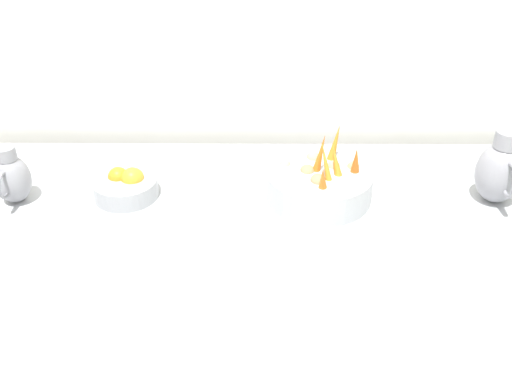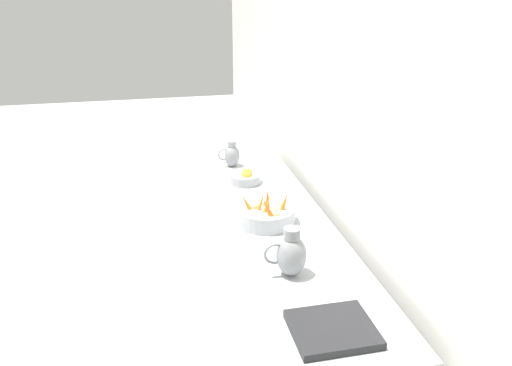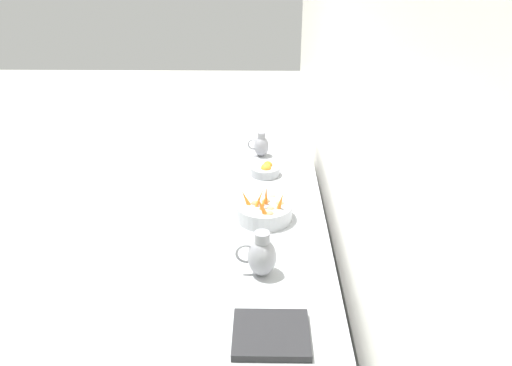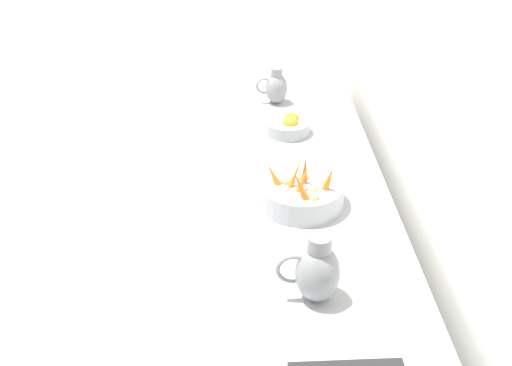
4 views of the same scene
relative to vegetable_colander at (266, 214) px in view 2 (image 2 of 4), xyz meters
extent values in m
cube|color=white|center=(-0.49, 0.46, 0.52)|extent=(0.10, 7.99, 3.00)
cube|color=#ADAFB5|center=(-0.01, -0.04, -0.52)|extent=(0.74, 2.69, 0.92)
cylinder|color=#ADAFB5|center=(0.00, 0.00, -0.01)|extent=(0.35, 0.35, 0.10)
torus|color=#ADAFB5|center=(0.00, 0.00, -0.05)|extent=(0.20, 0.20, 0.01)
cone|color=orange|center=(0.01, 0.05, 0.08)|extent=(0.08, 0.07, 0.12)
cone|color=orange|center=(-0.01, 0.00, 0.09)|extent=(0.04, 0.06, 0.17)
cone|color=orange|center=(-0.10, 0.05, 0.09)|extent=(0.08, 0.08, 0.15)
cone|color=orange|center=(0.03, 0.01, 0.09)|extent=(0.08, 0.06, 0.15)
cone|color=orange|center=(0.02, 0.11, 0.09)|extent=(0.09, 0.05, 0.15)
cone|color=orange|center=(0.11, -0.01, 0.08)|extent=(0.09, 0.05, 0.12)
ellipsoid|color=tan|center=(-0.10, -0.02, 0.04)|extent=(0.05, 0.05, 0.04)
ellipsoid|color=tan|center=(-0.03, 0.11, 0.04)|extent=(0.05, 0.04, 0.04)
ellipsoid|color=#9E7F56|center=(0.05, -0.01, 0.04)|extent=(0.06, 0.05, 0.04)
ellipsoid|color=#9E7F56|center=(-0.01, -0.04, 0.04)|extent=(0.06, 0.05, 0.04)
ellipsoid|color=tan|center=(-0.05, -0.11, 0.04)|extent=(0.05, 0.04, 0.03)
ellipsoid|color=tan|center=(-0.04, 0.05, 0.04)|extent=(0.05, 0.04, 0.04)
cylinder|color=#9EA0A5|center=(-0.01, -0.65, -0.02)|extent=(0.21, 0.21, 0.06)
sphere|color=orange|center=(-0.03, -0.67, 0.01)|extent=(0.07, 0.07, 0.07)
sphere|color=orange|center=(-0.01, -0.62, 0.01)|extent=(0.08, 0.08, 0.08)
ellipsoid|color=gray|center=(0.01, 0.58, 0.05)|extent=(0.15, 0.15, 0.21)
cylinder|color=gray|center=(0.01, 0.58, 0.17)|extent=(0.08, 0.08, 0.06)
torus|color=gray|center=(0.09, 0.58, 0.07)|extent=(0.11, 0.01, 0.11)
ellipsoid|color=gray|center=(0.02, -1.00, 0.03)|extent=(0.12, 0.12, 0.16)
cylinder|color=gray|center=(0.02, -1.00, 0.12)|extent=(0.06, 0.06, 0.04)
torus|color=gray|center=(0.09, -1.00, 0.04)|extent=(0.09, 0.01, 0.09)
cube|color=#232326|center=(-0.03, 1.05, -0.04)|extent=(0.34, 0.30, 0.04)
camera|label=1|loc=(1.64, -0.20, 1.01)|focal=41.00mm
camera|label=2|loc=(0.66, 2.69, 1.33)|focal=36.48mm
camera|label=3|loc=(0.01, 2.78, 1.56)|focal=36.00mm
camera|label=4|loc=(0.30, 2.31, 1.46)|focal=47.53mm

